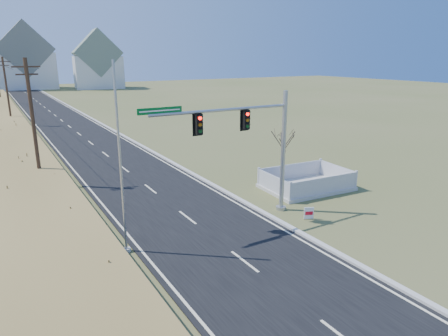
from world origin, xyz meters
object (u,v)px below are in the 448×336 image
flagpole (122,181)px  bare_tree (284,139)px  traffic_signal_mast (258,142)px  fence_enclosure (306,185)px  open_sign (309,213)px

flagpole → bare_tree: 12.05m
traffic_signal_mast → flagpole: 8.03m
fence_enclosure → bare_tree: size_ratio=1.31×
fence_enclosure → flagpole: 14.56m
open_sign → flagpole: bearing=-164.7°
fence_enclosure → bare_tree: (-2.19, 0.02, 3.52)m
traffic_signal_mast → bare_tree: size_ratio=1.93×
flagpole → bare_tree: (11.72, 2.79, 0.21)m
fence_enclosure → traffic_signal_mast: bearing=-155.6°
bare_tree → fence_enclosure: bearing=-0.6°
traffic_signal_mast → fence_enclosure: 7.59m
traffic_signal_mast → fence_enclosure: size_ratio=1.47×
fence_enclosure → bare_tree: bearing=-177.0°
traffic_signal_mast → bare_tree: bearing=31.2°
traffic_signal_mast → flagpole: flagpole is taller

